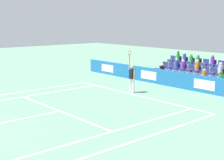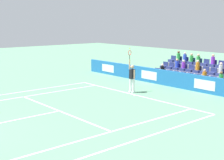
# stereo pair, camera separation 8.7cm
# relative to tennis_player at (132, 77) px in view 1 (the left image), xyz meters

# --- Properties ---
(line_baseline) EXTENTS (10.97, 0.10, 0.01)m
(line_baseline) POSITION_rel_tennis_player_xyz_m (-0.76, 0.35, -0.99)
(line_baseline) COLOR white
(line_baseline) RESTS_ON ground
(line_service) EXTENTS (8.23, 0.10, 0.01)m
(line_service) POSITION_rel_tennis_player_xyz_m (-0.76, 5.84, -0.99)
(line_service) COLOR white
(line_service) RESTS_ON ground
(line_singles_sideline_left) EXTENTS (0.10, 11.89, 0.01)m
(line_singles_sideline_left) POSITION_rel_tennis_player_xyz_m (3.36, 6.30, -0.99)
(line_singles_sideline_left) COLOR white
(line_singles_sideline_left) RESTS_ON ground
(line_singles_sideline_right) EXTENTS (0.10, 11.89, 0.01)m
(line_singles_sideline_right) POSITION_rel_tennis_player_xyz_m (-4.87, 6.30, -0.99)
(line_singles_sideline_right) COLOR white
(line_singles_sideline_right) RESTS_ON ground
(line_doubles_sideline_left) EXTENTS (0.10, 11.89, 0.01)m
(line_doubles_sideline_left) POSITION_rel_tennis_player_xyz_m (4.73, 6.30, -0.99)
(line_doubles_sideline_left) COLOR white
(line_doubles_sideline_left) RESTS_ON ground
(line_doubles_sideline_right) EXTENTS (0.10, 11.89, 0.01)m
(line_doubles_sideline_right) POSITION_rel_tennis_player_xyz_m (-6.24, 6.30, -0.99)
(line_doubles_sideline_right) COLOR white
(line_doubles_sideline_right) RESTS_ON ground
(line_centre_mark) EXTENTS (0.10, 0.20, 0.01)m
(line_centre_mark) POSITION_rel_tennis_player_xyz_m (-0.76, 0.45, -0.99)
(line_centre_mark) COLOR white
(line_centre_mark) RESTS_ON ground
(sponsor_barrier) EXTENTS (19.14, 0.22, 1.09)m
(sponsor_barrier) POSITION_rel_tennis_player_xyz_m (-0.76, -3.43, -0.45)
(sponsor_barrier) COLOR #1E66AD
(sponsor_barrier) RESTS_ON ground
(tennis_player) EXTENTS (0.53, 0.38, 2.85)m
(tennis_player) POSITION_rel_tennis_player_xyz_m (0.00, 0.00, 0.00)
(tennis_player) COLOR white
(tennis_player) RESTS_ON ground
(stadium_stand) EXTENTS (6.20, 2.85, 2.20)m
(stadium_stand) POSITION_rel_tennis_player_xyz_m (-0.76, -5.74, -0.43)
(stadium_stand) COLOR gray
(stadium_stand) RESTS_ON ground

